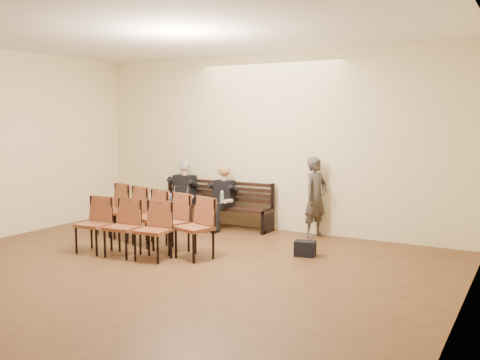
% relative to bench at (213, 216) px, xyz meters
% --- Properties ---
extents(ground, '(10.00, 10.00, 0.00)m').
position_rel_bench_xyz_m(ground, '(1.12, -4.65, -0.23)').
color(ground, brown).
rests_on(ground, ground).
extents(room_walls, '(8.02, 10.01, 3.51)m').
position_rel_bench_xyz_m(room_walls, '(1.12, -3.86, 2.31)').
color(room_walls, beige).
rests_on(room_walls, ground).
extents(bench, '(2.60, 0.90, 0.45)m').
position_rel_bench_xyz_m(bench, '(0.00, 0.00, 0.00)').
color(bench, black).
rests_on(bench, ground).
extents(seated_man, '(0.55, 0.77, 1.33)m').
position_rel_bench_xyz_m(seated_man, '(-0.70, -0.12, 0.44)').
color(seated_man, black).
rests_on(seated_man, ground).
extents(seated_woman, '(0.50, 0.69, 1.16)m').
position_rel_bench_xyz_m(seated_woman, '(0.27, -0.12, 0.36)').
color(seated_woman, black).
rests_on(seated_woman, ground).
extents(laptop, '(0.35, 0.28, 0.25)m').
position_rel_bench_xyz_m(laptop, '(-0.70, -0.32, 0.35)').
color(laptop, '#B8B8BD').
rests_on(laptop, bench).
extents(water_bottle, '(0.08, 0.08, 0.25)m').
position_rel_bench_xyz_m(water_bottle, '(0.44, -0.38, 0.35)').
color(water_bottle, silver).
rests_on(water_bottle, bench).
extents(bag, '(0.38, 0.29, 0.25)m').
position_rel_bench_xyz_m(bag, '(2.59, -1.32, -0.10)').
color(bag, black).
rests_on(bag, ground).
extents(passerby, '(0.59, 0.73, 1.74)m').
position_rel_bench_xyz_m(passerby, '(2.21, 0.10, 0.64)').
color(passerby, '#3D3732').
rests_on(passerby, ground).
extents(chair_row_front, '(1.70, 0.64, 0.93)m').
position_rel_bench_xyz_m(chair_row_front, '(0.01, -2.77, 0.24)').
color(chair_row_front, brown).
rests_on(chair_row_front, ground).
extents(chair_row_back, '(3.03, 1.36, 0.98)m').
position_rel_bench_xyz_m(chair_row_back, '(-0.08, -1.97, 0.26)').
color(chair_row_back, brown).
rests_on(chair_row_back, ground).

